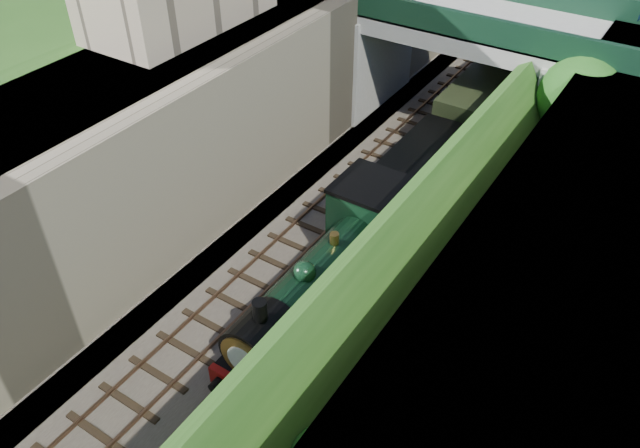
# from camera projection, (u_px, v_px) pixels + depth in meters

# --- Properties ---
(trackbed) EXTENTS (10.00, 90.00, 0.20)m
(trackbed) POSITION_uv_depth(u_px,v_px,m) (430.00, 163.00, 30.66)
(trackbed) COLOR #473F38
(trackbed) RESTS_ON ground
(retaining_wall) EXTENTS (1.00, 90.00, 7.00)m
(retaining_wall) POSITION_uv_depth(u_px,v_px,m) (337.00, 72.00, 30.86)
(retaining_wall) COLOR #756B56
(retaining_wall) RESTS_ON ground
(street_plateau_left) EXTENTS (6.00, 90.00, 7.00)m
(street_plateau_left) POSITION_uv_depth(u_px,v_px,m) (279.00, 56.00, 32.35)
(street_plateau_left) COLOR #262628
(street_plateau_left) RESTS_ON ground
(embankment_slope) EXTENTS (4.64, 90.00, 6.45)m
(embankment_slope) POSITION_uv_depth(u_px,v_px,m) (534.00, 158.00, 26.05)
(embankment_slope) COLOR #1E4714
(embankment_slope) RESTS_ON ground
(track_left) EXTENTS (2.50, 90.00, 0.20)m
(track_left) POSITION_uv_depth(u_px,v_px,m) (394.00, 148.00, 31.42)
(track_left) COLOR black
(track_left) RESTS_ON trackbed
(track_right) EXTENTS (2.50, 90.00, 0.20)m
(track_right) POSITION_uv_depth(u_px,v_px,m) (453.00, 167.00, 30.06)
(track_right) COLOR black
(track_right) RESTS_ON trackbed
(road_bridge) EXTENTS (16.00, 6.40, 7.25)m
(road_bridge) POSITION_uv_depth(u_px,v_px,m) (492.00, 62.00, 30.38)
(road_bridge) COLOR gray
(road_bridge) RESTS_ON ground
(tree) EXTENTS (3.60, 3.80, 6.60)m
(tree) POSITION_uv_depth(u_px,v_px,m) (583.00, 100.00, 26.08)
(tree) COLOR black
(tree) RESTS_ON ground
(locomotive) EXTENTS (3.10, 10.22, 3.83)m
(locomotive) POSITION_uv_depth(u_px,v_px,m) (331.00, 276.00, 21.77)
(locomotive) COLOR black
(locomotive) RESTS_ON trackbed
(tender) EXTENTS (2.70, 6.00, 3.05)m
(tender) POSITION_uv_depth(u_px,v_px,m) (422.00, 181.00, 26.76)
(tender) COLOR black
(tender) RESTS_ON trackbed
(coach_front) EXTENTS (2.90, 18.00, 3.70)m
(coach_front) POSITION_uv_depth(u_px,v_px,m) (522.00, 66.00, 34.72)
(coach_front) COLOR black
(coach_front) RESTS_ON trackbed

